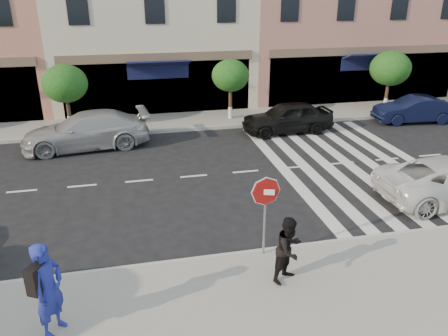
# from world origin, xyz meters

# --- Properties ---
(ground) EXTENTS (120.00, 120.00, 0.00)m
(ground) POSITION_xyz_m (0.00, 0.00, 0.00)
(ground) COLOR black
(ground) RESTS_ON ground
(sidewalk_near) EXTENTS (60.00, 4.50, 0.15)m
(sidewalk_near) POSITION_xyz_m (0.00, -3.75, 0.07)
(sidewalk_near) COLOR gray
(sidewalk_near) RESTS_ON ground
(sidewalk_far) EXTENTS (60.00, 3.00, 0.15)m
(sidewalk_far) POSITION_xyz_m (0.00, 11.00, 0.07)
(sidewalk_far) COLOR gray
(sidewalk_far) RESTS_ON ground
(building_centre) EXTENTS (11.00, 9.00, 11.00)m
(building_centre) POSITION_xyz_m (-0.50, 17.00, 5.50)
(building_centre) COLOR beige
(building_centre) RESTS_ON ground
(street_tree_wb) EXTENTS (2.10, 2.10, 3.06)m
(street_tree_wb) POSITION_xyz_m (-5.00, 10.80, 2.31)
(street_tree_wb) COLOR #473323
(street_tree_wb) RESTS_ON sidewalk_far
(street_tree_c) EXTENTS (1.90, 1.90, 3.04)m
(street_tree_c) POSITION_xyz_m (3.00, 10.80, 2.36)
(street_tree_c) COLOR #473323
(street_tree_c) RESTS_ON sidewalk_far
(street_tree_ea) EXTENTS (2.20, 2.20, 3.19)m
(street_tree_ea) POSITION_xyz_m (12.00, 10.80, 2.39)
(street_tree_ea) COLOR #473323
(street_tree_ea) RESTS_ON sidewalk_far
(stop_sign) EXTENTS (0.73, 0.27, 2.16)m
(stop_sign) POSITION_xyz_m (0.94, -1.67, 1.74)
(stop_sign) COLOR gray
(stop_sign) RESTS_ON sidewalk_near
(photographer) EXTENTS (0.78, 0.87, 2.01)m
(photographer) POSITION_xyz_m (-3.93, -3.39, 1.15)
(photographer) COLOR navy
(photographer) RESTS_ON sidewalk_near
(walker) EXTENTS (0.99, 0.95, 1.62)m
(walker) POSITION_xyz_m (1.18, -2.80, 0.96)
(walker) COLOR black
(walker) RESTS_ON sidewalk_near
(car_far_left) EXTENTS (5.54, 2.70, 1.55)m
(car_far_left) POSITION_xyz_m (-4.04, 8.12, 0.78)
(car_far_left) COLOR #A5A5AA
(car_far_left) RESTS_ON ground
(car_far_mid) EXTENTS (4.42, 1.93, 1.48)m
(car_far_mid) POSITION_xyz_m (5.23, 8.33, 0.74)
(car_far_mid) COLOR black
(car_far_mid) RESTS_ON ground
(car_far_right) EXTENTS (4.21, 1.86, 1.34)m
(car_far_right) POSITION_xyz_m (12.22, 8.50, 0.67)
(car_far_right) COLOR black
(car_far_right) RESTS_ON ground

